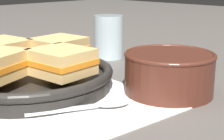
% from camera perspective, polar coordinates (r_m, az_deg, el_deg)
% --- Properties ---
extents(ground_plane, '(4.00, 4.00, 0.00)m').
position_cam_1_polar(ground_plane, '(0.63, -2.83, -4.24)').
color(ground_plane, '#56514C').
extents(napkin, '(0.32, 0.28, 0.00)m').
position_cam_1_polar(napkin, '(0.57, -6.08, -6.10)').
color(napkin, white).
rests_on(napkin, ground_plane).
extents(soup_bowl, '(0.17, 0.17, 0.08)m').
position_cam_1_polar(soup_bowl, '(0.64, 9.47, -0.09)').
color(soup_bowl, '#4C2319').
rests_on(soup_bowl, ground_plane).
extents(spoon, '(0.16, 0.09, 0.01)m').
position_cam_1_polar(spoon, '(0.56, -2.04, -5.87)').
color(spoon, silver).
rests_on(spoon, napkin).
extents(skillet, '(0.32, 0.32, 0.04)m').
position_cam_1_polar(skillet, '(0.68, -13.35, -1.28)').
color(skillet, black).
rests_on(skillet, ground_plane).
extents(sandwich_near_left, '(0.10, 0.11, 0.05)m').
position_cam_1_polar(sandwich_near_left, '(0.61, -8.45, 1.40)').
color(sandwich_near_left, '#DBB26B').
rests_on(sandwich_near_left, skillet).
extents(sandwich_near_right, '(0.11, 0.10, 0.05)m').
position_cam_1_polar(sandwich_near_right, '(0.73, -8.91, 3.52)').
color(sandwich_near_right, '#DBB26B').
rests_on(sandwich_near_right, skillet).
extents(sandwich_far_left, '(0.10, 0.11, 0.05)m').
position_cam_1_polar(sandwich_far_left, '(0.73, -17.89, 3.04)').
color(sandwich_far_left, '#DBB26B').
rests_on(sandwich_far_left, skillet).
extents(drinking_glass, '(0.08, 0.08, 0.11)m').
position_cam_1_polar(drinking_glass, '(0.91, -0.58, 5.54)').
color(drinking_glass, silver).
rests_on(drinking_glass, ground_plane).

